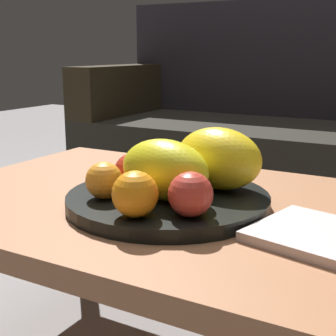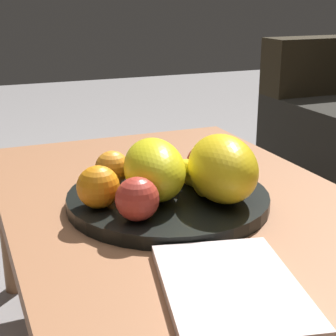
% 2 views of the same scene
% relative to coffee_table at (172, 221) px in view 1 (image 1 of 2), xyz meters
% --- Properties ---
extents(coffee_table, '(1.02, 0.68, 0.40)m').
position_rel_coffee_table_xyz_m(coffee_table, '(0.00, 0.00, 0.00)').
color(coffee_table, '#9D6441').
rests_on(coffee_table, ground_plane).
extents(couch, '(1.70, 0.70, 0.90)m').
position_rel_coffee_table_xyz_m(couch, '(-0.07, 1.14, -0.05)').
color(couch, black).
rests_on(couch, ground_plane).
extents(fruit_bowl, '(0.38, 0.38, 0.03)m').
position_rel_coffee_table_xyz_m(fruit_bowl, '(0.01, -0.04, 0.06)').
color(fruit_bowl, black).
rests_on(fruit_bowl, coffee_table).
extents(melon_large_front, '(0.20, 0.15, 0.12)m').
position_rel_coffee_table_xyz_m(melon_large_front, '(0.08, 0.04, 0.13)').
color(melon_large_front, yellow).
rests_on(melon_large_front, fruit_bowl).
extents(melon_smaller_beside, '(0.19, 0.14, 0.11)m').
position_rel_coffee_table_xyz_m(melon_smaller_beside, '(0.02, -0.07, 0.12)').
color(melon_smaller_beside, yellow).
rests_on(melon_smaller_beside, fruit_bowl).
extents(orange_front, '(0.07, 0.07, 0.07)m').
position_rel_coffee_table_xyz_m(orange_front, '(-0.08, -0.12, 0.10)').
color(orange_front, orange).
rests_on(orange_front, fruit_bowl).
extents(orange_left, '(0.08, 0.08, 0.08)m').
position_rel_coffee_table_xyz_m(orange_left, '(0.03, -0.18, 0.11)').
color(orange_left, orange).
rests_on(orange_left, fruit_bowl).
extents(apple_front, '(0.07, 0.07, 0.07)m').
position_rel_coffee_table_xyz_m(apple_front, '(-0.07, -0.04, 0.10)').
color(apple_front, red).
rests_on(apple_front, fruit_bowl).
extents(apple_left, '(0.07, 0.07, 0.07)m').
position_rel_coffee_table_xyz_m(apple_left, '(-0.04, 0.06, 0.10)').
color(apple_left, '#AC3629').
rests_on(apple_left, fruit_bowl).
extents(apple_right, '(0.07, 0.07, 0.07)m').
position_rel_coffee_table_xyz_m(apple_right, '(0.11, -0.13, 0.10)').
color(apple_right, '#C3392C').
rests_on(apple_right, fruit_bowl).
extents(banana_bunch, '(0.16, 0.14, 0.06)m').
position_rel_coffee_table_xyz_m(banana_bunch, '(0.01, 0.03, 0.09)').
color(banana_bunch, yellow).
rests_on(banana_bunch, fruit_bowl).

